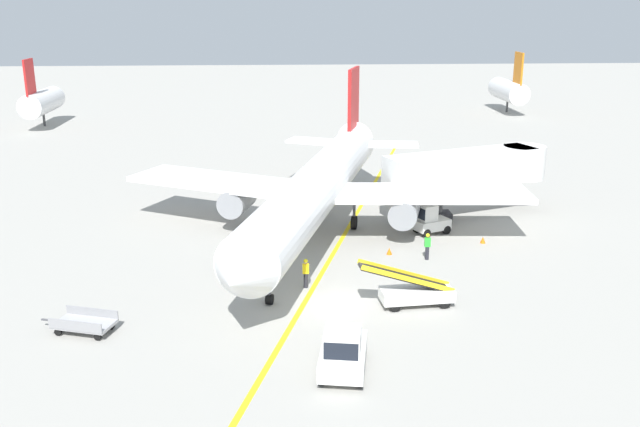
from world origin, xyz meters
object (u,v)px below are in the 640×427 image
Objects in this scene: ground_crew_wing_walker at (427,246)px; safety_cone_wingtip_left at (483,240)px; pushback_tug at (343,352)px; ground_crew_marshaller at (306,272)px; belt_loader_forward_hold at (414,291)px; jet_bridge at (477,168)px; safety_cone_nose_right at (448,222)px; safety_cone_nose_left at (389,251)px; baggage_tug_near_wing at (430,221)px; baggage_cart_loaded at (84,323)px; airliner at (319,185)px.

ground_crew_wing_walker is 3.86× the size of safety_cone_wingtip_left.
pushback_tug is at bearing -123.82° from safety_cone_wingtip_left.
pushback_tug is 2.28× the size of ground_crew_marshaller.
belt_loader_forward_hold is at bearing -25.73° from ground_crew_marshaller.
jet_bridge reaches higher than safety_cone_wingtip_left.
safety_cone_nose_right is at bearing 108.87° from safety_cone_wingtip_left.
ground_crew_wing_walker is 2.52m from safety_cone_nose_left.
pushback_tug reaches higher than safety_cone_nose_left.
baggage_tug_near_wing is 6.18× the size of safety_cone_wingtip_left.
ground_crew_marshaller is (10.89, 4.84, 0.44)m from baggage_cart_loaded.
safety_cone_wingtip_left is (10.84, 16.18, -0.77)m from pushback_tug.
airliner is at bearing -161.72° from jet_bridge.
safety_cone_nose_right is 1.00× the size of safety_cone_wingtip_left.
belt_loader_forward_hold is 14.36m from safety_cone_nose_right.
ground_crew_marshaller and ground_crew_wing_walker have the same top height.
pushback_tug is 22.29m from safety_cone_nose_right.
baggage_cart_loaded is 19.12m from safety_cone_nose_left.
safety_cone_nose_right is at bearing 7.68° from airliner.
ground_crew_marshaller is 3.86× the size of safety_cone_nose_right.
baggage_tug_near_wing reaches higher than baggage_cart_loaded.
jet_bridge is 4.79× the size of baggage_tug_near_wing.
baggage_cart_loaded is at bearing 159.22° from pushback_tug.
pushback_tug is at bearing -117.89° from jet_bridge.
baggage_cart_loaded reaches higher than safety_cone_nose_left.
safety_cone_nose_right is 4.19m from safety_cone_wingtip_left.
safety_cone_nose_right is (-2.60, -2.69, -3.32)m from jet_bridge.
pushback_tug is at bearing -106.64° from safety_cone_nose_left.
jet_bridge is 29.60× the size of safety_cone_nose_right.
ground_crew_marshaller reaches higher than safety_cone_wingtip_left.
baggage_tug_near_wing is at bearing 44.91° from ground_crew_marshaller.
safety_cone_nose_right is (9.35, 1.26, -3.20)m from airliner.
baggage_cart_loaded is (-12.21, -14.31, -2.95)m from airliner.
baggage_tug_near_wing is 5.12m from ground_crew_wing_walker.
belt_loader_forward_hold reaches higher than safety_cone_nose_left.
ground_crew_marshaller is at bearing -152.75° from ground_crew_wing_walker.
belt_loader_forward_hold reaches higher than safety_cone_wingtip_left.
ground_crew_wing_walker is at bearing -104.26° from baggage_tug_near_wing.
ground_crew_marshaller is at bearing 154.27° from belt_loader_forward_hold.
ground_crew_marshaller is at bearing -97.93° from airliner.
safety_cone_nose_right is (5.09, 13.42, -0.56)m from belt_loader_forward_hold.
airliner reaches higher than baggage_tug_near_wing.
safety_cone_wingtip_left is (22.92, 11.60, -0.25)m from baggage_cart_loaded.
baggage_cart_loaded is 8.69× the size of safety_cone_nose_right.
ground_crew_marshaller is 3.86× the size of safety_cone_nose_left.
ground_crew_marshaller is (-13.28, -13.42, -2.63)m from jet_bridge.
belt_loader_forward_hold reaches higher than pushback_tug.
ground_crew_marshaller is (-1.32, -9.47, -2.51)m from airliner.
jet_bridge is 19.06m from ground_crew_marshaller.
airliner is 6.90m from safety_cone_nose_left.
pushback_tug is 9.50m from ground_crew_marshaller.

